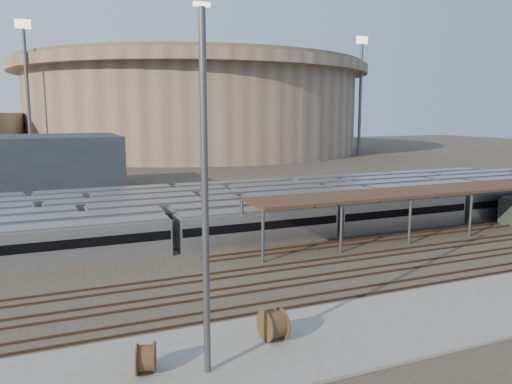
% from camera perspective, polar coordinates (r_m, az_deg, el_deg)
% --- Properties ---
extents(ground, '(420.00, 420.00, 0.00)m').
position_cam_1_polar(ground, '(50.09, 9.88, -7.28)').
color(ground, '#383026').
rests_on(ground, ground).
extents(apron, '(50.00, 9.00, 0.20)m').
position_cam_1_polar(apron, '(35.83, 16.26, -14.09)').
color(apron, gray).
rests_on(apron, ground).
extents(subway_trains, '(126.05, 23.90, 3.60)m').
position_cam_1_polar(subway_trains, '(64.41, -1.26, -1.85)').
color(subway_trains, silver).
rests_on(subway_trains, ground).
extents(inspection_shed, '(60.30, 6.00, 5.30)m').
position_cam_1_polar(inspection_shed, '(66.11, 24.35, 0.43)').
color(inspection_shed, '#515155').
rests_on(inspection_shed, ground).
extents(empty_tracks, '(170.00, 9.62, 0.18)m').
position_cam_1_polar(empty_tracks, '(46.13, 13.27, -8.71)').
color(empty_tracks, '#4C3323').
rests_on(empty_tracks, ground).
extents(stadium, '(124.00, 124.00, 32.50)m').
position_cam_1_polar(stadium, '(187.48, -7.05, 9.73)').
color(stadium, gray).
rests_on(stadium, ground).
extents(floodlight_0, '(4.00, 1.00, 38.40)m').
position_cam_1_polar(floodlight_0, '(150.54, -24.68, 10.77)').
color(floodlight_0, '#515155').
rests_on(floodlight_0, ground).
extents(floodlight_2, '(4.00, 1.00, 38.40)m').
position_cam_1_polar(floodlight_2, '(170.28, 11.85, 11.10)').
color(floodlight_2, '#515155').
rests_on(floodlight_2, ground).
extents(floodlight_3, '(4.00, 1.00, 38.40)m').
position_cam_1_polar(floodlight_3, '(201.10, -18.49, 10.48)').
color(floodlight_3, '#515155').
rests_on(floodlight_3, ground).
extents(cable_reel_west, '(1.34, 1.85, 1.66)m').
position_cam_1_polar(cable_reel_west, '(28.63, -12.47, -18.03)').
color(cable_reel_west, '#4F3C1F').
rests_on(cable_reel_west, apron).
extents(cable_reel_east, '(1.32, 2.08, 1.97)m').
position_cam_1_polar(cable_reel_east, '(31.48, 1.98, -14.91)').
color(cable_reel_east, '#4F3C1F').
rests_on(cable_reel_east, apron).
extents(yard_light_pole, '(0.81, 0.36, 18.99)m').
position_cam_1_polar(yard_light_pole, '(25.46, -5.87, -0.45)').
color(yard_light_pole, '#515155').
rests_on(yard_light_pole, apron).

